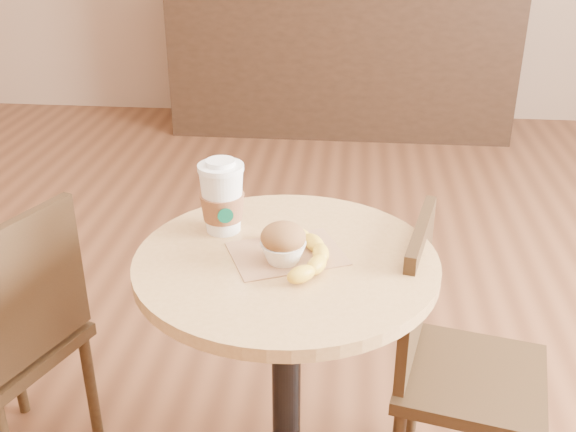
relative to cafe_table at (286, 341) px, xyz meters
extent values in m
cylinder|color=black|center=(0.00, 0.00, -0.15)|extent=(0.07, 0.07, 0.72)
cylinder|color=tan|center=(0.00, 0.00, 0.21)|extent=(0.67, 0.67, 0.03)
cylinder|color=#362413|center=(-0.86, 0.27, -0.32)|extent=(0.03, 0.03, 0.40)
cylinder|color=#362413|center=(-0.58, 0.16, -0.32)|extent=(0.03, 0.03, 0.40)
cube|color=#362413|center=(-0.62, 0.02, 0.10)|extent=(0.14, 0.32, 0.37)
cube|color=#362413|center=(0.45, 0.07, -0.13)|extent=(0.42, 0.42, 0.03)
cylinder|color=#362413|center=(0.63, 0.18, -0.33)|extent=(0.03, 0.03, 0.39)
cylinder|color=#362413|center=(0.34, 0.25, -0.33)|extent=(0.03, 0.03, 0.39)
cube|color=#362413|center=(0.30, 0.11, 0.09)|extent=(0.10, 0.33, 0.37)
cube|color=black|center=(0.04, 3.21, -0.02)|extent=(2.20, 0.60, 1.00)
cube|color=#A3734E|center=(0.00, 0.01, 0.23)|extent=(0.29, 0.26, 0.00)
cylinder|color=white|center=(-0.16, 0.11, 0.39)|extent=(0.11, 0.11, 0.01)
cylinder|color=white|center=(-0.16, 0.11, 0.40)|extent=(0.07, 0.07, 0.01)
cylinder|color=#085337|center=(-0.14, 0.06, 0.29)|extent=(0.03, 0.01, 0.04)
ellipsoid|color=brown|center=(0.00, -0.02, 0.29)|extent=(0.10, 0.10, 0.06)
ellipsoid|color=#FFF5CB|center=(0.00, -0.02, 0.31)|extent=(0.04, 0.04, 0.02)
camera|label=1|loc=(0.13, -1.29, 0.95)|focal=42.00mm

